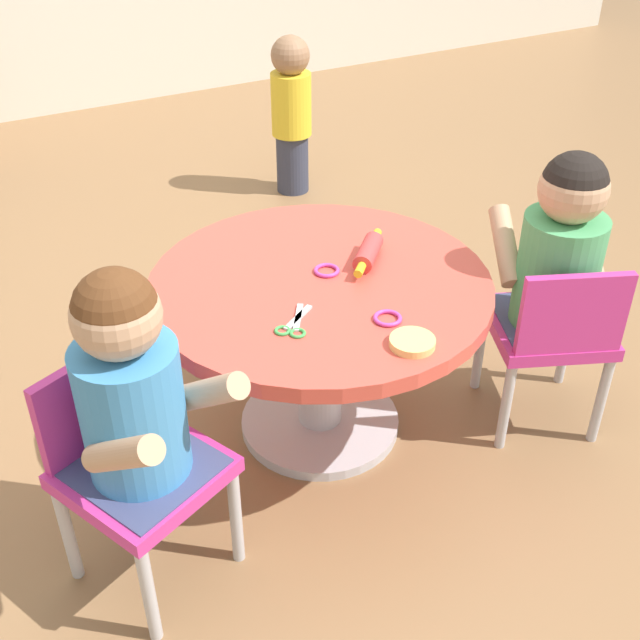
# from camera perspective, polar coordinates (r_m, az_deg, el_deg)

# --- Properties ---
(ground_plane) EXTENTS (10.00, 10.00, 0.00)m
(ground_plane) POSITION_cam_1_polar(r_m,az_deg,el_deg) (2.25, 0.00, -7.59)
(ground_plane) COLOR olive
(craft_table) EXTENTS (0.86, 0.86, 0.48)m
(craft_table) POSITION_cam_1_polar(r_m,az_deg,el_deg) (2.03, 0.00, 0.04)
(craft_table) COLOR silver
(craft_table) RESTS_ON ground
(child_chair_left) EXTENTS (0.40, 0.40, 0.54)m
(child_chair_left) POSITION_cam_1_polar(r_m,az_deg,el_deg) (1.75, -13.40, -10.02)
(child_chair_left) COLOR #B7B7BC
(child_chair_left) RESTS_ON ground
(seated_child_left) EXTENTS (0.39, 0.42, 0.51)m
(seated_child_left) POSITION_cam_1_polar(r_m,az_deg,el_deg) (1.58, -13.53, -4.74)
(seated_child_left) COLOR #3F4772
(seated_child_left) RESTS_ON ground
(child_chair_right) EXTENTS (0.39, 0.39, 0.54)m
(child_chair_right) POSITION_cam_1_polar(r_m,az_deg,el_deg) (2.17, 16.38, -0.78)
(child_chair_right) COLOR #B7B7BC
(child_chair_right) RESTS_ON ground
(seated_child_right) EXTENTS (0.38, 0.42, 0.51)m
(seated_child_right) POSITION_cam_1_polar(r_m,az_deg,el_deg) (2.08, 17.00, 4.95)
(seated_child_right) COLOR #3F4772
(seated_child_right) RESTS_ON ground
(toddler_standing) EXTENTS (0.17, 0.17, 0.67)m
(toddler_standing) POSITION_cam_1_polar(r_m,az_deg,el_deg) (3.44, -2.08, 14.83)
(toddler_standing) COLOR #33384C
(toddler_standing) RESTS_ON ground
(rolling_pin) EXTENTS (0.18, 0.18, 0.05)m
(rolling_pin) POSITION_cam_1_polar(r_m,az_deg,el_deg) (2.04, 3.50, 4.90)
(rolling_pin) COLOR #D83F3F
(rolling_pin) RESTS_ON craft_table
(craft_scissors) EXTENTS (0.13, 0.13, 0.01)m
(craft_scissors) POSITION_cam_1_polar(r_m,az_deg,el_deg) (1.79, -1.91, -0.40)
(craft_scissors) COLOR silver
(craft_scissors) RESTS_ON craft_table
(playdough_blob_0) EXTENTS (0.10, 0.10, 0.02)m
(playdough_blob_0) POSITION_cam_1_polar(r_m,az_deg,el_deg) (1.74, 6.68, -1.61)
(playdough_blob_0) COLOR #F2CC72
(playdough_blob_0) RESTS_ON craft_table
(cookie_cutter_0) EXTENTS (0.07, 0.07, 0.01)m
(cookie_cutter_0) POSITION_cam_1_polar(r_m,az_deg,el_deg) (2.00, 0.49, 3.60)
(cookie_cutter_0) COLOR #D83FA5
(cookie_cutter_0) RESTS_ON craft_table
(cookie_cutter_1) EXTENTS (0.07, 0.07, 0.01)m
(cookie_cutter_1) POSITION_cam_1_polar(r_m,az_deg,el_deg) (1.82, 4.90, 0.13)
(cookie_cutter_1) COLOR #D83FA5
(cookie_cutter_1) RESTS_ON craft_table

